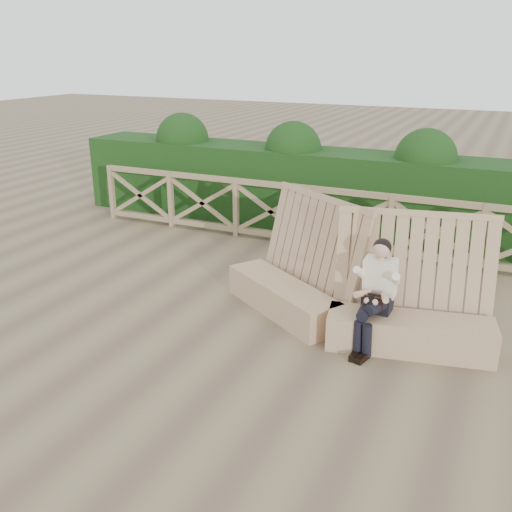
% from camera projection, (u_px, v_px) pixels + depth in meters
% --- Properties ---
extents(ground, '(60.00, 60.00, 0.00)m').
position_uv_depth(ground, '(263.00, 339.00, 6.92)').
color(ground, brown).
rests_on(ground, ground).
extents(bench, '(3.62, 1.67, 1.55)m').
position_uv_depth(bench, '(346.00, 299.00, 7.09)').
color(bench, '#9D795A').
rests_on(bench, ground).
extents(woman, '(0.38, 0.79, 1.30)m').
position_uv_depth(woman, '(376.00, 291.00, 6.56)').
color(woman, black).
rests_on(woman, ground).
extents(guardrail, '(10.10, 0.09, 1.10)m').
position_uv_depth(guardrail, '(348.00, 221.00, 9.71)').
color(guardrail, olive).
rests_on(guardrail, ground).
extents(hedge, '(12.00, 1.20, 1.50)m').
position_uv_depth(hedge, '(367.00, 194.00, 10.66)').
color(hedge, black).
rests_on(hedge, ground).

